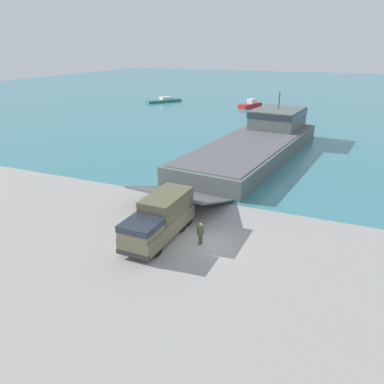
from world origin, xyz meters
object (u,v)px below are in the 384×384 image
soldier_on_ramp (200,232)px  military_truck (159,218)px  landing_craft (259,141)px  moored_boat_b (164,100)px  mooring_bollard (151,191)px  moored_boat_a (251,105)px

soldier_on_ramp → military_truck: bearing=-141.7°
landing_craft → moored_boat_b: size_ratio=4.08×
military_truck → mooring_bollard: 8.54m
moored_boat_a → mooring_bollard: 55.29m
landing_craft → soldier_on_ramp: size_ratio=20.96×
landing_craft → moored_boat_a: size_ratio=5.31×
military_truck → mooring_bollard: (-4.69, 7.05, -1.11)m
moored_boat_a → military_truck: bearing=120.1°
landing_craft → soldier_on_ramp: bearing=-79.0°
landing_craft → military_truck: (-0.85, -25.55, -0.10)m
military_truck → moored_boat_a: bearing=-170.1°
soldier_on_ramp → moored_boat_a: bearing=136.3°
military_truck → mooring_bollard: bearing=-145.8°
soldier_on_ramp → moored_boat_b: size_ratio=0.19×
mooring_bollard → military_truck: bearing=-56.4°
soldier_on_ramp → mooring_bollard: (-7.80, 6.82, -0.55)m
military_truck → soldier_on_ramp: (3.11, 0.23, -0.56)m
moored_boat_b → landing_craft: bearing=167.0°
moored_boat_a → mooring_bollard: (5.46, -55.02, -0.20)m
moored_boat_a → moored_boat_b: size_ratio=0.77×
landing_craft → mooring_bollard: bearing=-100.8°
landing_craft → moored_boat_b: landing_craft is taller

